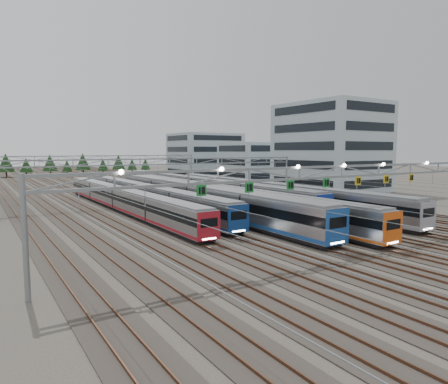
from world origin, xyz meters
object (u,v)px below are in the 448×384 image
gantry_near (343,174)px  gantry_far (101,161)px  train_d (217,196)px  train_c (196,198)px  depot_bldg_south (330,147)px  gantry_mid (170,167)px  train_b (140,194)px  train_f (267,193)px  depot_bldg_mid (251,162)px  train_e (199,187)px  train_a (121,198)px  depot_bldg_north (205,155)px

gantry_near → gantry_far: gantry_near is taller
train_d → gantry_near: size_ratio=1.12×
train_c → depot_bldg_south: bearing=17.1°
gantry_mid → gantry_far: (0.00, 45.00, 0.00)m
train_b → gantry_far: size_ratio=1.05×
train_f → depot_bldg_south: bearing=24.5°
gantry_far → depot_bldg_mid: depot_bldg_mid is taller
train_c → train_f: bearing=-0.6°
train_e → depot_bldg_mid: bearing=40.3°
gantry_near → depot_bldg_south: (40.40, 39.03, 2.96)m
train_c → depot_bldg_mid: bearing=46.0°
gantry_near → gantry_far: bearing=90.0°
train_a → depot_bldg_south: 52.50m
gantry_mid → train_d: bearing=-80.1°
train_e → train_d: bearing=-107.4°
train_b → depot_bldg_mid: depot_bldg_mid is taller
train_a → depot_bldg_north: bearing=51.0°
gantry_mid → depot_bldg_mid: 49.94m
train_c → train_d: 4.68m
gantry_mid → train_e: bearing=12.2°
train_a → train_c: bearing=-41.2°
train_c → gantry_near: bearing=-85.1°
train_d → depot_bldg_south: depot_bldg_south is taller
train_f → train_b: bearing=147.1°
depot_bldg_south → depot_bldg_mid: size_ratio=1.38×
train_c → gantry_mid: (2.25, 14.18, 4.13)m
train_f → gantry_near: bearing=-113.7°
depot_bldg_mid → train_f: bearing=-123.2°
train_f → depot_bldg_mid: 52.79m
train_f → train_a: bearing=160.3°
gantry_near → train_b: bearing=100.2°
train_f → gantry_mid: gantry_mid is taller
gantry_far → depot_bldg_mid: bearing=-20.8°
train_c → gantry_near: size_ratio=0.98×
train_e → gantry_mid: bearing=-167.8°
train_a → gantry_mid: gantry_mid is taller
train_c → depot_bldg_south: (42.61, 13.09, 7.80)m
gantry_near → gantry_far: size_ratio=1.00×
train_d → depot_bldg_south: size_ratio=2.86×
train_a → depot_bldg_north: (51.18, 63.27, 5.63)m
depot_bldg_mid → gantry_far: bearing=159.2°
train_a → train_d: train_d is taller
train_a → depot_bldg_south: (51.61, 5.20, 8.11)m
train_d → gantry_far: 58.11m
train_a → train_b: size_ratio=0.93×
train_a → depot_bldg_north: depot_bldg_north is taller
train_b → train_d: train_d is taller
train_b → train_c: 12.35m
train_a → gantry_mid: 13.63m
train_c → depot_bldg_north: (42.18, 71.16, 5.32)m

